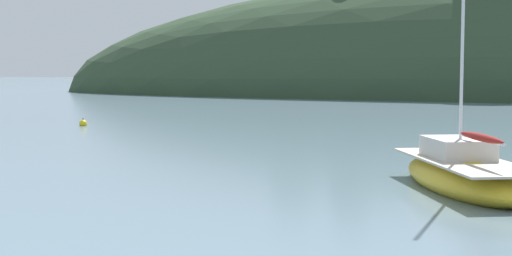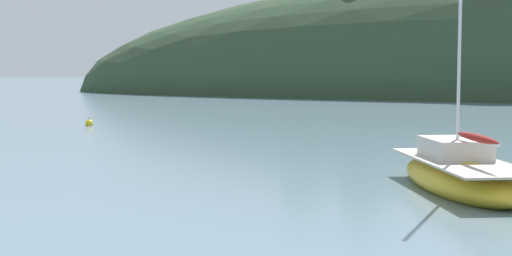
{
  "view_description": "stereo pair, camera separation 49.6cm",
  "coord_description": "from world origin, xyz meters",
  "views": [
    {
      "loc": [
        8.84,
        -4.66,
        3.35
      ],
      "look_at": [
        0.0,
        20.0,
        1.2
      ],
      "focal_mm": 52.51,
      "sensor_mm": 36.0,
      "label": 1
    },
    {
      "loc": [
        9.3,
        -4.49,
        3.35
      ],
      "look_at": [
        0.0,
        20.0,
        1.2
      ],
      "focal_mm": 52.51,
      "sensor_mm": 36.0,
      "label": 2
    }
  ],
  "objects": [
    {
      "name": "sailboat_grey_yawl",
      "position": [
        7.35,
        16.34,
        0.41
      ],
      "size": [
        5.0,
        7.09,
        8.83
      ],
      "color": "gold",
      "rests_on": "ground"
    },
    {
      "name": "mooring_buoy_channel",
      "position": [
        -14.71,
        31.9,
        0.12
      ],
      "size": [
        0.44,
        0.44,
        0.54
      ],
      "color": "yellow",
      "rests_on": "ground"
    }
  ]
}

